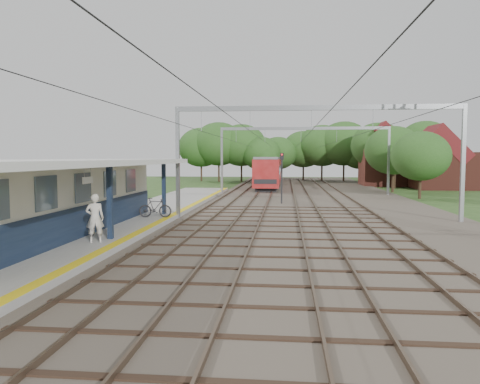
{
  "coord_description": "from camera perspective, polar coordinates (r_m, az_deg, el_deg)",
  "views": [
    {
      "loc": [
        1.71,
        -13.52,
        3.89
      ],
      "look_at": [
        -1.33,
        17.17,
        1.6
      ],
      "focal_mm": 35.0,
      "sensor_mm": 36.0,
      "label": 1
    }
  ],
  "objects": [
    {
      "name": "station_building",
      "position": [
        23.16,
        -21.57,
        -0.62
      ],
      "size": [
        3.41,
        18.0,
        3.4
      ],
      "color": "beige",
      "rests_on": "platform"
    },
    {
      "name": "rail_tracks",
      "position": [
        43.68,
        5.36,
        -0.65
      ],
      "size": [
        11.8,
        88.0,
        0.15
      ],
      "color": "brown",
      "rests_on": "ballast_bed"
    },
    {
      "name": "ground",
      "position": [
        14.17,
        -1.52,
        -11.68
      ],
      "size": [
        160.0,
        160.0,
        0.0
      ],
      "primitive_type": "plane",
      "color": "#2D4C1E",
      "rests_on": "ground"
    },
    {
      "name": "canopy",
      "position": [
        21.7,
        -20.29,
        3.34
      ],
      "size": [
        6.4,
        20.0,
        3.44
      ],
      "color": "#101C33",
      "rests_on": "platform"
    },
    {
      "name": "platform",
      "position": [
        29.25,
        -12.76,
        -3.15
      ],
      "size": [
        5.0,
        52.0,
        0.35
      ],
      "primitive_type": "cube",
      "color": "gray",
      "rests_on": "ground"
    },
    {
      "name": "person",
      "position": [
        20.35,
        -17.27,
        -3.05
      ],
      "size": [
        0.88,
        0.74,
        2.05
      ],
      "primitive_type": "imported",
      "rotation": [
        0.0,
        0.0,
        3.53
      ],
      "color": "beige",
      "rests_on": "platform"
    },
    {
      "name": "catenary_system",
      "position": [
        38.87,
        8.17,
        6.6
      ],
      "size": [
        17.22,
        88.0,
        7.0
      ],
      "color": "gray",
      "rests_on": "ground"
    },
    {
      "name": "house_far",
      "position": [
        67.06,
        17.99,
        3.48
      ],
      "size": [
        8.0,
        6.12,
        8.66
      ],
      "color": "brown",
      "rests_on": "ground"
    },
    {
      "name": "ballast_bed",
      "position": [
        43.75,
        8.63,
        -0.84
      ],
      "size": [
        18.0,
        90.0,
        0.1
      ],
      "primitive_type": "cube",
      "color": "#473D33",
      "rests_on": "ground"
    },
    {
      "name": "tree_band",
      "position": [
        70.68,
        7.41,
        5.05
      ],
      "size": [
        31.72,
        30.88,
        8.82
      ],
      "color": "#382619",
      "rests_on": "ground"
    },
    {
      "name": "bicycle",
      "position": [
        28.02,
        -10.3,
        -1.88
      ],
      "size": [
        1.96,
        0.69,
        1.16
      ],
      "primitive_type": "imported",
      "rotation": [
        0.0,
        0.0,
        1.65
      ],
      "color": "black",
      "rests_on": "platform"
    },
    {
      "name": "yellow_stripe",
      "position": [
        28.6,
        -8.48,
        -2.9
      ],
      "size": [
        0.45,
        52.0,
        0.01
      ],
      "primitive_type": "cube",
      "color": "yellow",
      "rests_on": "platform"
    },
    {
      "name": "house_near",
      "position": [
        62.57,
        23.64,
        3.06
      ],
      "size": [
        7.0,
        6.12,
        7.89
      ],
      "color": "brown",
      "rests_on": "ground"
    },
    {
      "name": "signal_post",
      "position": [
        38.42,
        5.12,
        2.36
      ],
      "size": [
        0.33,
        0.29,
        4.23
      ],
      "rotation": [
        0.0,
        0.0,
        -0.26
      ],
      "color": "black",
      "rests_on": "ground"
    },
    {
      "name": "train",
      "position": [
        68.19,
        3.79,
        2.76
      ],
      "size": [
        2.92,
        36.34,
        3.83
      ],
      "color": "black",
      "rests_on": "ballast_bed"
    }
  ]
}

